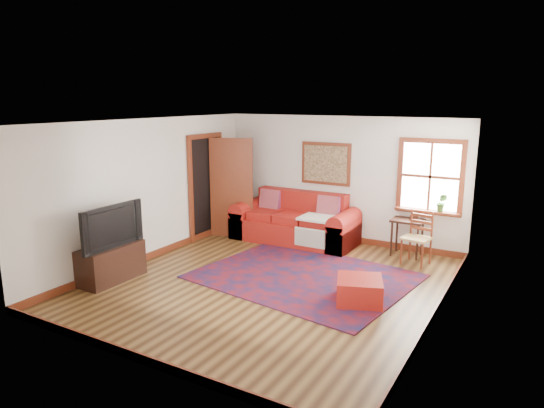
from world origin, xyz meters
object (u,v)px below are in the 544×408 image
Objects in this scene: red_leather_sofa at (295,225)px; media_cabinet at (111,263)px; side_table at (408,226)px; red_ottoman at (359,291)px; ladder_back_chair at (418,236)px.

red_leather_sofa is 2.39× the size of media_cabinet.
side_table reaches higher than media_cabinet.
media_cabinet is at bearing 176.07° from red_ottoman.
red_ottoman is at bearing -98.02° from ladder_back_chair.
ladder_back_chair is at bearing -4.13° from red_leather_sofa.
red_leather_sofa is 2.68× the size of ladder_back_chair.
red_ottoman is 2.47m from side_table.
red_leather_sofa is 3.74m from media_cabinet.
side_table is 0.45m from ladder_back_chair.
red_leather_sofa is 3.67× the size of side_table.
ladder_back_chair is at bearing 60.86° from red_ottoman.
ladder_back_chair reaches higher than red_ottoman.
side_table reaches higher than red_ottoman.
red_ottoman is (2.19, -2.27, -0.15)m from red_leather_sofa.
red_ottoman is at bearing 17.19° from media_cabinet.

